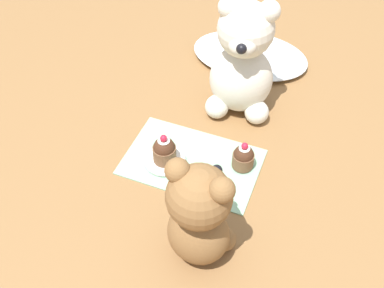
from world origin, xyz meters
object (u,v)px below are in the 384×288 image
saucer_plate (165,160)px  teddy_bear_tan (200,215)px  teddy_bear_cream (242,63)px  cupcake_near_tan_bear (164,150)px  cupcake_near_cream_bear (243,157)px

saucer_plate → teddy_bear_tan: bearing=-49.9°
teddy_bear_cream → cupcake_near_tan_bear: (-0.09, -0.22, -0.09)m
teddy_bear_tan → cupcake_near_cream_bear: teddy_bear_tan is taller
cupcake_near_cream_bear → teddy_bear_tan: bearing=-93.8°
teddy_bear_cream → cupcake_near_cream_bear: 0.21m
teddy_bear_cream → teddy_bear_tan: bearing=-92.4°
teddy_bear_cream → cupcake_near_cream_bear: size_ratio=4.26×
teddy_bear_cream → cupcake_near_tan_bear: size_ratio=3.94×
cupcake_near_cream_bear → teddy_bear_cream: bearing=110.3°
saucer_plate → cupcake_near_cream_bear: bearing=17.5°
cupcake_near_cream_bear → saucer_plate: (-0.15, -0.05, -0.02)m
teddy_bear_cream → cupcake_near_cream_bear: bearing=-79.5°
teddy_bear_cream → saucer_plate: size_ratio=3.23×
teddy_bear_cream → teddy_bear_tan: teddy_bear_cream is taller
cupcake_near_cream_bear → cupcake_near_tan_bear: (-0.15, -0.05, 0.01)m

